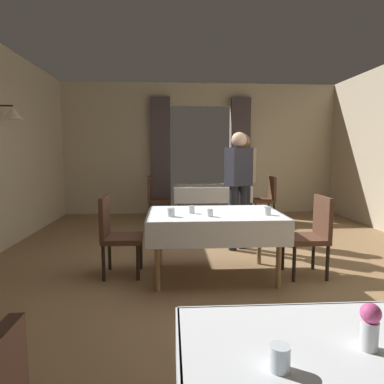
% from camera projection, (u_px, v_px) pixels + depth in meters
% --- Properties ---
extents(ground, '(10.08, 10.08, 0.00)m').
position_uv_depth(ground, '(231.00, 275.00, 4.01)').
color(ground, olive).
extents(wall_back, '(6.40, 0.27, 3.00)m').
position_uv_depth(wall_back, '(200.00, 148.00, 7.97)').
color(wall_back, beige).
rests_on(wall_back, ground).
extents(dining_table_mid, '(1.51, 1.02, 0.75)m').
position_uv_depth(dining_table_mid, '(214.00, 220.00, 3.90)').
color(dining_table_mid, olive).
rests_on(dining_table_mid, ground).
extents(dining_table_far, '(1.55, 0.92, 0.75)m').
position_uv_depth(dining_table_far, '(211.00, 190.00, 7.06)').
color(dining_table_far, olive).
rests_on(dining_table_far, ground).
extents(chair_mid_right, '(0.44, 0.44, 0.93)m').
position_uv_depth(chair_mid_right, '(312.00, 232.00, 3.94)').
color(chair_mid_right, black).
rests_on(chair_mid_right, ground).
extents(chair_mid_left, '(0.44, 0.44, 0.93)m').
position_uv_depth(chair_mid_left, '(115.00, 232.00, 3.95)').
color(chair_mid_left, black).
rests_on(chair_mid_left, ground).
extents(chair_far_right, '(0.44, 0.44, 0.93)m').
position_uv_depth(chair_far_right, '(266.00, 197.00, 7.11)').
color(chair_far_right, black).
rests_on(chair_far_right, ground).
extents(chair_far_left, '(0.44, 0.44, 0.93)m').
position_uv_depth(chair_far_left, '(155.00, 197.00, 7.10)').
color(chair_far_left, black).
rests_on(chair_far_left, ground).
extents(flower_vase_near, '(0.07, 0.07, 0.17)m').
position_uv_depth(flower_vase_near, '(370.00, 325.00, 1.18)').
color(flower_vase_near, silver).
rests_on(flower_vase_near, dining_table_near).
extents(glass_near_b, '(0.07, 0.07, 0.08)m').
position_uv_depth(glass_near_b, '(280.00, 358.00, 1.07)').
color(glass_near_b, silver).
rests_on(glass_near_b, dining_table_near).
extents(glass_mid_a, '(0.07, 0.07, 0.08)m').
position_uv_depth(glass_mid_a, '(210.00, 213.00, 3.64)').
color(glass_mid_a, silver).
rests_on(glass_mid_a, dining_table_mid).
extents(glass_mid_b, '(0.08, 0.08, 0.09)m').
position_uv_depth(glass_mid_b, '(267.00, 211.00, 3.72)').
color(glass_mid_b, silver).
rests_on(glass_mid_b, dining_table_mid).
extents(glass_mid_c, '(0.08, 0.08, 0.09)m').
position_uv_depth(glass_mid_c, '(171.00, 212.00, 3.63)').
color(glass_mid_c, silver).
rests_on(glass_mid_c, dining_table_mid).
extents(glass_mid_d, '(0.07, 0.07, 0.09)m').
position_uv_depth(glass_mid_d, '(192.00, 210.00, 3.82)').
color(glass_mid_d, silver).
rests_on(glass_mid_d, dining_table_mid).
extents(plate_far_a, '(0.21, 0.21, 0.01)m').
position_uv_depth(plate_far_a, '(229.00, 185.00, 7.03)').
color(plate_far_a, white).
rests_on(plate_far_a, dining_table_far).
extents(plate_far_b, '(0.22, 0.22, 0.01)m').
position_uv_depth(plate_far_b, '(211.00, 184.00, 7.22)').
color(plate_far_b, white).
rests_on(plate_far_b, dining_table_far).
extents(plate_far_c, '(0.23, 0.23, 0.01)m').
position_uv_depth(plate_far_c, '(187.00, 187.00, 6.76)').
color(plate_far_c, white).
rests_on(plate_far_c, dining_table_far).
extents(plate_far_d, '(0.22, 0.22, 0.01)m').
position_uv_depth(plate_far_d, '(197.00, 184.00, 7.23)').
color(plate_far_d, white).
rests_on(plate_far_d, dining_table_far).
extents(person_waiter_by_doorway, '(0.42, 0.37, 1.72)m').
position_uv_depth(person_waiter_by_doorway, '(238.00, 180.00, 4.96)').
color(person_waiter_by_doorway, black).
rests_on(person_waiter_by_doorway, ground).
extents(person_diner_standing_aside, '(0.39, 0.42, 1.72)m').
position_uv_depth(person_diner_standing_aside, '(243.00, 178.00, 5.48)').
color(person_diner_standing_aside, black).
rests_on(person_diner_standing_aside, ground).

